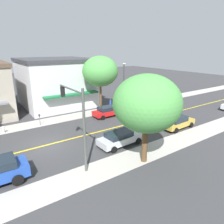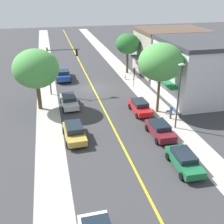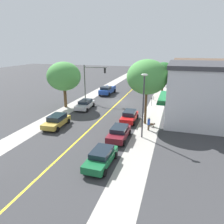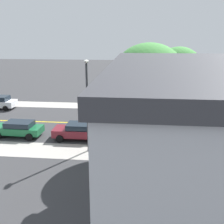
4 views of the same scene
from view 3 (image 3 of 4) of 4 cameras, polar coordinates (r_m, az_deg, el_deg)
ground_plane at (r=39.34m, az=1.90°, el=2.76°), size 140.00×140.00×0.00m
sidewalk_left at (r=38.23m, az=11.83°, el=1.97°), size 2.76×126.00×0.01m
sidewalk_right at (r=41.55m, az=-7.25°, el=3.43°), size 2.76×126.00×0.01m
road_centerline_stripe at (r=39.34m, az=1.90°, el=2.76°), size 0.20×126.00×0.00m
tan_rowhouse at (r=43.03m, az=23.32°, el=7.76°), size 12.16×9.29×7.52m
brick_apartment_block at (r=31.37m, az=25.48°, el=4.61°), size 13.01×11.15×7.76m
street_tree_left_near at (r=35.81m, az=-12.77°, el=9.28°), size 5.47×5.47×7.48m
street_tree_right_corner at (r=27.21m, az=9.39°, el=9.20°), size 5.11×5.11×8.34m
street_tree_left_far at (r=43.91m, az=13.63°, el=10.55°), size 4.09×4.09×6.83m
fire_hydrant at (r=41.32m, az=11.01°, el=3.71°), size 0.44×0.24×0.78m
parking_meter at (r=37.14m, az=10.57°, el=3.09°), size 0.12×0.18×1.44m
traffic_light_mast at (r=38.99m, az=-5.62°, el=9.15°), size 4.41×0.32×6.63m
street_lamp at (r=23.11m, az=8.41°, el=3.26°), size 0.70×0.36×7.14m
red_sedan_left_curb at (r=28.97m, az=4.69°, el=-1.08°), size 2.02×4.36×1.47m
silver_sedan_right_curb at (r=34.96m, az=-7.21°, el=2.06°), size 2.22×4.82×1.43m
maroon_sedan_left_curb at (r=23.48m, az=1.88°, el=-5.57°), size 2.05×4.34×1.43m
green_sedan_left_curb at (r=18.70m, az=-2.95°, el=-11.99°), size 2.05×4.44×1.39m
gold_sedan_right_curb at (r=27.93m, az=-14.62°, el=-2.28°), size 2.23×4.63×1.51m
blue_pickup_truck at (r=45.36m, az=-1.28°, el=5.92°), size 2.38×5.77×1.79m
pedestrian_black_shirt at (r=41.83m, az=13.59°, el=4.46°), size 0.31×0.31×1.72m
pedestrian_blue_shirt at (r=26.23m, az=9.79°, el=-3.04°), size 0.31×0.31×1.64m
small_dog at (r=27.49m, az=10.68°, el=-3.24°), size 0.76×0.32×0.57m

